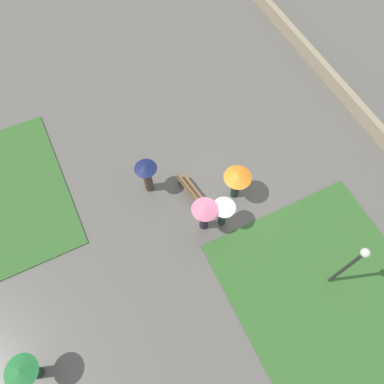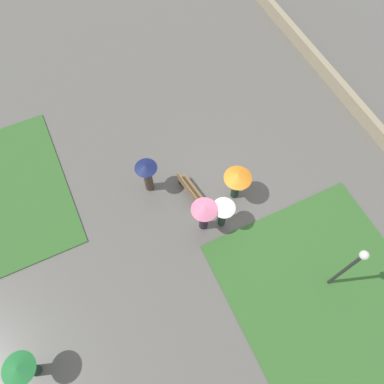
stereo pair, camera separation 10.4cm
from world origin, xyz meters
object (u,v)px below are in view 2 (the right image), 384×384
Objects in this scene: lamp_post at (351,265)px; crowd_person_navy at (147,174)px; park_bench at (190,189)px; crowd_person_white at (223,211)px; crowd_person_orange at (237,180)px; crowd_person_pink at (204,213)px; lone_walker_mid_plaza at (23,369)px.

lamp_post reaches higher than crowd_person_navy.
lamp_post is 1.95× the size of crowd_person_navy.
park_bench is 0.95× the size of crowd_person_white.
crowd_person_orange is (-0.89, -1.80, 0.91)m from park_bench.
park_bench is at bearing 106.53° from crowd_person_navy.
lone_walker_mid_plaza is (-2.54, 7.99, -0.08)m from crowd_person_pink.
park_bench is 7.18m from lamp_post.
crowd_person_white is (4.16, 2.72, -1.20)m from lamp_post.
crowd_person_orange is at bearing -124.85° from park_bench.
lone_walker_mid_plaza reaches higher than crowd_person_white.
lone_walker_mid_plaza is (-2.31, 8.76, 0.03)m from crowd_person_white.
lamp_post is 5.47m from crowd_person_orange.
crowd_person_pink is 1.05× the size of lone_walker_mid_plaza.
crowd_person_navy and crowd_person_pink have the same top height.
crowd_person_orange is 0.99× the size of lone_walker_mid_plaza.
crowd_person_pink is (4.38, 3.48, -1.10)m from lamp_post.
crowd_person_navy is 3.07m from crowd_person_pink.
crowd_person_white is at bearing 88.37° from crowd_person_navy.
park_bench is at bearing 29.11° from lamp_post.
park_bench is at bearing 77.20° from crowd_person_pink.
crowd_person_orange is 0.94× the size of crowd_person_navy.
crowd_person_pink is at bearing 38.47° from lamp_post.
crowd_person_white reaches higher than park_bench.
crowd_person_navy reaches higher than park_bench.
crowd_person_pink reaches higher than park_bench.
park_bench is 0.92× the size of lone_walker_mid_plaza.
lamp_post is 5.70m from crowd_person_pink.
crowd_person_orange is at bearing 111.49° from crowd_person_navy.
crowd_person_white is 9.05m from lone_walker_mid_plaza.
crowd_person_white is 0.97× the size of lone_walker_mid_plaza.
crowd_person_orange is at bearing 16.87° from lamp_post.
crowd_person_pink is (-1.64, 0.13, 0.91)m from park_bench.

